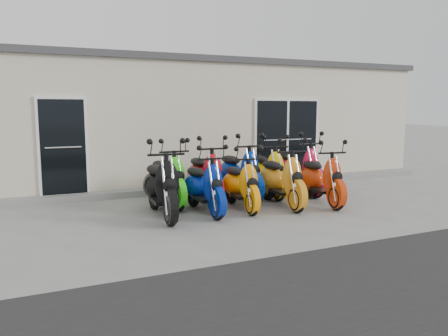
{
  "coord_description": "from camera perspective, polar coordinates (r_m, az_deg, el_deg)",
  "views": [
    {
      "loc": [
        -3.89,
        -8.06,
        2.06
      ],
      "look_at": [
        0.0,
        0.6,
        0.75
      ],
      "focal_mm": 35.0,
      "sensor_mm": 36.0,
      "label": 1
    }
  ],
  "objects": [
    {
      "name": "roof_cap",
      "position": [
        13.87,
        -8.01,
        12.83
      ],
      "size": [
        14.2,
        6.2,
        0.16
      ],
      "primitive_type": "cube",
      "color": "#3F3F42",
      "rests_on": "building"
    },
    {
      "name": "scooter_back_yellow",
      "position": [
        10.31,
        5.62,
        0.44
      ],
      "size": [
        0.96,
        2.07,
        1.48
      ],
      "primitive_type": null,
      "rotation": [
        0.0,
        0.0,
        -0.12
      ],
      "color": "#E7C402",
      "rests_on": "ground"
    },
    {
      "name": "scooter_back_green",
      "position": [
        9.36,
        -7.42,
        -0.37
      ],
      "size": [
        0.8,
        2.01,
        1.46
      ],
      "primitive_type": null,
      "rotation": [
        0.0,
        0.0,
        0.04
      ],
      "color": "#2FDC15",
      "rests_on": "ground"
    },
    {
      "name": "building",
      "position": [
        13.83,
        -7.88,
        5.88
      ],
      "size": [
        14.0,
        6.0,
        3.2
      ],
      "primitive_type": "cube",
      "color": "beige",
      "rests_on": "ground"
    },
    {
      "name": "ground",
      "position": [
        9.19,
        1.54,
        -5.11
      ],
      "size": [
        80.0,
        80.0,
        0.0
      ],
      "primitive_type": "plane",
      "color": "gray",
      "rests_on": "ground"
    },
    {
      "name": "scooter_front_black",
      "position": [
        8.28,
        -8.27,
        -1.19
      ],
      "size": [
        0.88,
        2.13,
        1.54
      ],
      "primitive_type": null,
      "rotation": [
        0.0,
        0.0,
        -0.06
      ],
      "color": "black",
      "rests_on": "ground"
    },
    {
      "name": "scooter_front_orange_a",
      "position": [
        8.87,
        2.17,
        -1.19
      ],
      "size": [
        0.82,
        1.86,
        1.34
      ],
      "primitive_type": null,
      "rotation": [
        0.0,
        0.0,
        -0.09
      ],
      "color": "#FF9104",
      "rests_on": "ground"
    },
    {
      "name": "door_left",
      "position": [
        10.29,
        -20.29,
        2.91
      ],
      "size": [
        1.07,
        0.08,
        2.22
      ],
      "primitive_type": "cube",
      "color": "black",
      "rests_on": "front_step"
    },
    {
      "name": "scooter_front_orange_b",
      "position": [
        9.22,
        7.45,
        -0.45
      ],
      "size": [
        0.87,
        2.05,
        1.48
      ],
      "primitive_type": null,
      "rotation": [
        0.0,
        0.0,
        -0.07
      ],
      "color": "orange",
      "rests_on": "ground"
    },
    {
      "name": "scooter_back_red",
      "position": [
        9.61,
        -2.52,
        0.01
      ],
      "size": [
        0.82,
        2.06,
        1.5
      ],
      "primitive_type": null,
      "rotation": [
        0.0,
        0.0,
        -0.04
      ],
      "color": "red",
      "rests_on": "ground"
    },
    {
      "name": "scooter_back_extra",
      "position": [
        10.72,
        9.67,
        0.8
      ],
      "size": [
        0.8,
        2.09,
        1.53
      ],
      "primitive_type": null,
      "rotation": [
        0.0,
        0.0,
        0.02
      ],
      "color": "red",
      "rests_on": "ground"
    },
    {
      "name": "scooter_front_red",
      "position": [
        9.58,
        12.57,
        -0.42
      ],
      "size": [
        0.98,
        2.01,
        1.43
      ],
      "primitive_type": null,
      "rotation": [
        0.0,
        0.0,
        -0.15
      ],
      "color": "red",
      "rests_on": "ground"
    },
    {
      "name": "scooter_front_blue",
      "position": [
        8.54,
        -2.69,
        -1.35
      ],
      "size": [
        0.71,
        1.89,
        1.39
      ],
      "primitive_type": null,
      "rotation": [
        0.0,
        0.0,
        0.01
      ],
      "color": "navy",
      "rests_on": "ground"
    },
    {
      "name": "door_right",
      "position": [
        12.14,
        8.2,
        4.0
      ],
      "size": [
        2.02,
        0.08,
        2.22
      ],
      "primitive_type": "cube",
      "color": "black",
      "rests_on": "front_step"
    },
    {
      "name": "front_step",
      "position": [
        10.99,
        -3.04,
        -2.56
      ],
      "size": [
        14.0,
        0.4,
        0.15
      ],
      "primitive_type": "cube",
      "color": "gray",
      "rests_on": "ground"
    },
    {
      "name": "scooter_back_blue",
      "position": [
        9.92,
        2.0,
        0.35
      ],
      "size": [
        0.8,
        2.09,
        1.53
      ],
      "primitive_type": null,
      "rotation": [
        0.0,
        0.0,
        0.02
      ],
      "color": "#02248D",
      "rests_on": "ground"
    }
  ]
}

